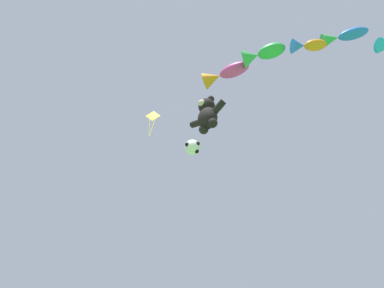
{
  "coord_description": "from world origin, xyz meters",
  "views": [
    {
      "loc": [
        5.91,
        -1.13,
        1.21
      ],
      "look_at": [
        0.16,
        4.67,
        9.33
      ],
      "focal_mm": 24.0,
      "sensor_mm": 36.0,
      "label": 1
    }
  ],
  "objects": [
    {
      "name": "diamond_kite",
      "position": [
        -3.05,
        4.39,
        13.62
      ],
      "size": [
        0.7,
        0.66,
        2.46
      ],
      "color": "yellow"
    },
    {
      "name": "fish_kite_tangerine",
      "position": [
        6.02,
        6.49,
        13.09
      ],
      "size": [
        1.6,
        1.53,
        0.69
      ],
      "color": "orange"
    },
    {
      "name": "soccer_ball_kite",
      "position": [
        0.14,
        4.72,
        9.17
      ],
      "size": [
        0.78,
        0.77,
        0.72
      ],
      "color": "white"
    },
    {
      "name": "fish_kite_magenta",
      "position": [
        2.16,
        4.97,
        13.3
      ],
      "size": [
        2.56,
        1.63,
        0.9
      ],
      "color": "#E53F9E"
    },
    {
      "name": "fish_kite_emerald",
      "position": [
        4.2,
        5.41,
        13.27
      ],
      "size": [
        2.21,
        1.65,
        0.92
      ],
      "color": "green"
    },
    {
      "name": "fish_kite_cobalt",
      "position": [
        7.43,
        7.58,
        13.59
      ],
      "size": [
        2.11,
        1.57,
        0.7
      ],
      "color": "blue"
    },
    {
      "name": "teddy_bear_kite",
      "position": [
        0.98,
        4.88,
        10.92
      ],
      "size": [
        2.19,
        0.96,
        2.22
      ],
      "color": "black"
    }
  ]
}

